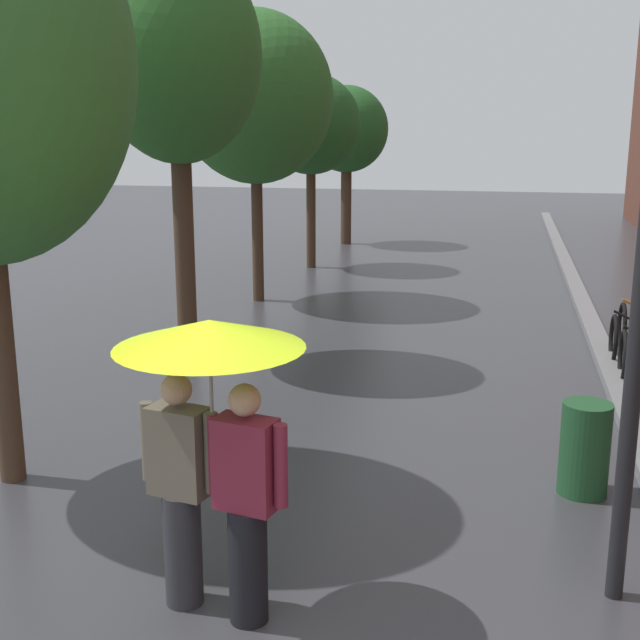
{
  "coord_description": "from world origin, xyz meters",
  "views": [
    {
      "loc": [
        1.72,
        -3.93,
        3.2
      ],
      "look_at": [
        -0.03,
        3.71,
        1.35
      ],
      "focal_mm": 45.49,
      "sensor_mm": 36.0,
      "label": 1
    }
  ],
  "objects_px": {
    "street_tree_1": "(177,57)",
    "litter_bin": "(585,449)",
    "street_tree_2": "(255,98)",
    "couple_under_umbrella": "(211,414)",
    "street_tree_3": "(311,125)",
    "street_tree_4": "(347,130)"
  },
  "relations": [
    {
      "from": "couple_under_umbrella",
      "to": "litter_bin",
      "type": "xyz_separation_m",
      "value": [
        2.58,
        2.46,
        -0.99
      ]
    },
    {
      "from": "street_tree_2",
      "to": "street_tree_3",
      "type": "height_order",
      "value": "street_tree_2"
    },
    {
      "from": "street_tree_3",
      "to": "litter_bin",
      "type": "distance_m",
      "value": 12.85
    },
    {
      "from": "couple_under_umbrella",
      "to": "street_tree_1",
      "type": "bearing_deg",
      "value": 113.6
    },
    {
      "from": "couple_under_umbrella",
      "to": "litter_bin",
      "type": "height_order",
      "value": "couple_under_umbrella"
    },
    {
      "from": "street_tree_3",
      "to": "couple_under_umbrella",
      "type": "distance_m",
      "value": 14.22
    },
    {
      "from": "street_tree_3",
      "to": "street_tree_1",
      "type": "bearing_deg",
      "value": -89.0
    },
    {
      "from": "street_tree_2",
      "to": "street_tree_3",
      "type": "bearing_deg",
      "value": 88.65
    },
    {
      "from": "street_tree_2",
      "to": "litter_bin",
      "type": "bearing_deg",
      "value": -54.39
    },
    {
      "from": "street_tree_1",
      "to": "litter_bin",
      "type": "bearing_deg",
      "value": -32.83
    },
    {
      "from": "street_tree_4",
      "to": "couple_under_umbrella",
      "type": "bearing_deg",
      "value": -81.69
    },
    {
      "from": "street_tree_4",
      "to": "couple_under_umbrella",
      "type": "relative_size",
      "value": 2.15
    },
    {
      "from": "street_tree_3",
      "to": "couple_under_umbrella",
      "type": "height_order",
      "value": "street_tree_3"
    },
    {
      "from": "street_tree_4",
      "to": "litter_bin",
      "type": "xyz_separation_m",
      "value": [
        5.21,
        -15.54,
        -2.74
      ]
    },
    {
      "from": "street_tree_1",
      "to": "litter_bin",
      "type": "xyz_separation_m",
      "value": [
        5.1,
        -3.29,
        -3.69
      ]
    },
    {
      "from": "street_tree_3",
      "to": "street_tree_4",
      "type": "xyz_separation_m",
      "value": [
        0.03,
        4.15,
        -0.13
      ]
    },
    {
      "from": "street_tree_1",
      "to": "couple_under_umbrella",
      "type": "relative_size",
      "value": 2.74
    },
    {
      "from": "litter_bin",
      "to": "street_tree_1",
      "type": "bearing_deg",
      "value": 147.17
    },
    {
      "from": "street_tree_2",
      "to": "couple_under_umbrella",
      "type": "height_order",
      "value": "street_tree_2"
    },
    {
      "from": "street_tree_3",
      "to": "couple_under_umbrella",
      "type": "bearing_deg",
      "value": -79.15
    },
    {
      "from": "street_tree_3",
      "to": "couple_under_umbrella",
      "type": "relative_size",
      "value": 2.19
    },
    {
      "from": "street_tree_1",
      "to": "street_tree_2",
      "type": "height_order",
      "value": "street_tree_1"
    }
  ]
}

